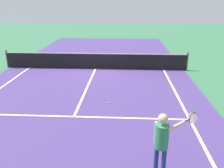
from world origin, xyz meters
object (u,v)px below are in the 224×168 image
Objects in this scene: net at (95,61)px; tennis_ball_mid_court at (109,103)px; tennis_ball_near_net at (54,75)px; player_near at (162,139)px.

tennis_ball_mid_court is (1.19, -5.16, -0.46)m from net.
tennis_ball_near_net is 4.88m from tennis_ball_mid_court.
player_near is 24.98× the size of tennis_ball_mid_court.
player_near is (2.68, -9.35, 0.53)m from net.
tennis_ball_near_net is 1.00× the size of tennis_ball_mid_court.
player_near is at bearing -70.39° from tennis_ball_mid_court.
player_near is at bearing -74.00° from net.
tennis_ball_mid_court is at bearing -47.43° from tennis_ball_near_net.
player_near reaches higher than tennis_ball_near_net.
net is 166.66× the size of tennis_ball_mid_court.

